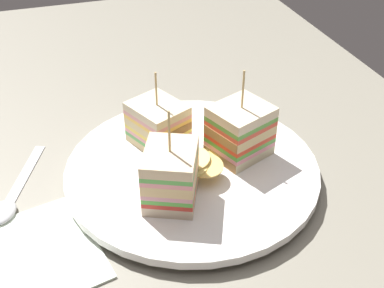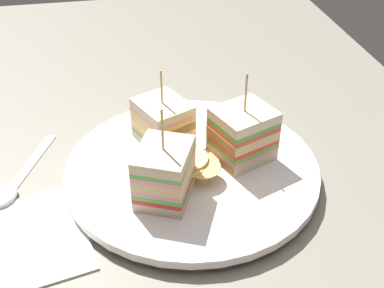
# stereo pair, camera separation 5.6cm
# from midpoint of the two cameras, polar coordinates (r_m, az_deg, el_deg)

# --- Properties ---
(ground_plane) EXTENTS (1.26, 0.73, 0.02)m
(ground_plane) POSITION_cam_midpoint_polar(r_m,az_deg,el_deg) (0.59, -2.70, -4.57)
(ground_plane) COLOR gray
(plate) EXTENTS (0.29, 0.29, 0.02)m
(plate) POSITION_cam_midpoint_polar(r_m,az_deg,el_deg) (0.58, -2.75, -3.07)
(plate) COLOR white
(plate) RESTS_ON ground_plane
(sandwich_wedge_0) EXTENTS (0.08, 0.08, 0.11)m
(sandwich_wedge_0) POSITION_cam_midpoint_polar(r_m,az_deg,el_deg) (0.58, 2.77, 1.40)
(sandwich_wedge_0) COLOR beige
(sandwich_wedge_0) RESTS_ON plate
(sandwich_wedge_1) EXTENTS (0.08, 0.07, 0.10)m
(sandwich_wedge_1) POSITION_cam_midpoint_polar(r_m,az_deg,el_deg) (0.60, -6.57, 2.16)
(sandwich_wedge_1) COLOR beige
(sandwich_wedge_1) RESTS_ON plate
(sandwich_wedge_2) EXTENTS (0.08, 0.07, 0.11)m
(sandwich_wedge_2) POSITION_cam_midpoint_polar(r_m,az_deg,el_deg) (0.52, -5.57, -3.69)
(sandwich_wedge_2) COLOR beige
(sandwich_wedge_2) RESTS_ON plate
(chip_pile) EXTENTS (0.08, 0.07, 0.02)m
(chip_pile) POSITION_cam_midpoint_polar(r_m,az_deg,el_deg) (0.56, -2.66, -2.20)
(chip_pile) COLOR #EABE69
(chip_pile) RESTS_ON plate
(spoon) EXTENTS (0.14, 0.07, 0.01)m
(spoon) POSITION_cam_midpoint_polar(r_m,az_deg,el_deg) (0.60, -22.89, -6.14)
(spoon) COLOR silver
(spoon) RESTS_ON ground_plane
(napkin) EXTENTS (0.15, 0.14, 0.01)m
(napkin) POSITION_cam_midpoint_polar(r_m,az_deg,el_deg) (0.53, -20.45, -11.80)
(napkin) COLOR white
(napkin) RESTS_ON ground_plane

